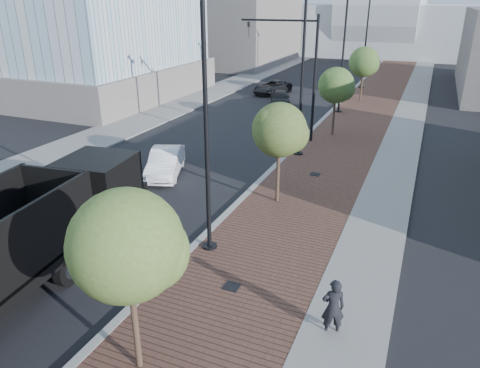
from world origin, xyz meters
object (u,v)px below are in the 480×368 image
at_px(dark_car_mid, 272,87).
at_px(white_sedan, 165,162).
at_px(pedestrian, 333,308).
at_px(dump_truck, 45,233).

bearing_deg(dark_car_mid, white_sedan, -71.50).
bearing_deg(dark_car_mid, pedestrian, -54.74).
bearing_deg(white_sedan, pedestrian, -60.72).
xyz_separation_m(white_sedan, dark_car_mid, (-2.11, 23.56, -0.05)).
bearing_deg(dark_car_mid, dump_truck, -70.84).
distance_m(dark_car_mid, pedestrian, 34.98).
distance_m(dump_truck, dark_car_mid, 33.30).
bearing_deg(white_sedan, dump_truck, -104.16).
bearing_deg(dump_truck, dark_car_mid, 88.92).
xyz_separation_m(dark_car_mid, pedestrian, (13.03, -32.46, 0.23)).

